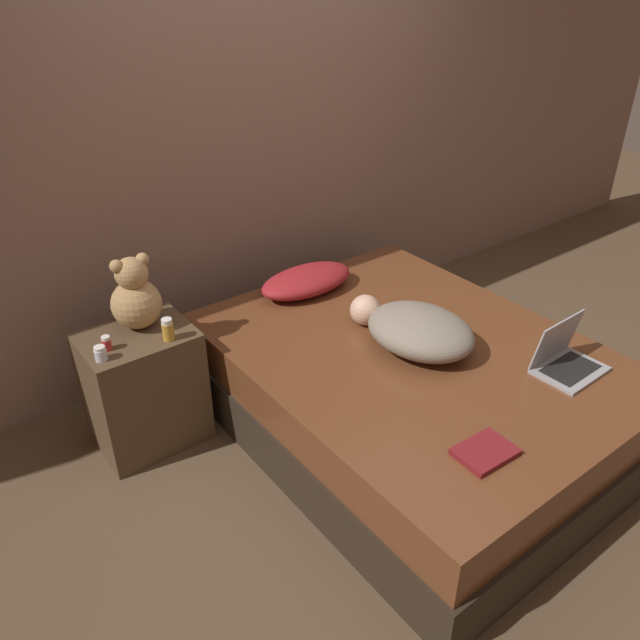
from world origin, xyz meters
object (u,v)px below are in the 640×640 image
(pillow, at_px, (307,280))
(book, at_px, (485,452))
(bottle_amber, at_px, (168,330))
(bottle_clear, at_px, (100,354))
(laptop, at_px, (565,358))
(teddy_bear, at_px, (135,297))
(person_lying, at_px, (416,329))
(bottle_red, at_px, (106,343))

(pillow, height_order, book, pillow)
(pillow, distance_m, bottle_amber, 0.95)
(pillow, bearing_deg, bottle_clear, -172.06)
(laptop, xyz_separation_m, bottle_amber, (-1.43, 1.14, 0.12))
(pillow, xyz_separation_m, teddy_bear, (-0.98, 0.00, 0.22))
(pillow, relative_size, teddy_bear, 1.58)
(person_lying, bearing_deg, book, -124.25)
(teddy_bear, xyz_separation_m, bottle_amber, (0.06, -0.20, -0.10))
(bottle_amber, bearing_deg, book, -62.37)
(bottle_clear, height_order, book, bottle_clear)
(pillow, distance_m, person_lying, 0.79)
(bottle_clear, bearing_deg, bottle_red, 51.27)
(bottle_clear, height_order, bottle_amber, bottle_amber)
(teddy_bear, distance_m, bottle_amber, 0.23)
(book, bearing_deg, bottle_clear, 126.78)
(bottle_red, height_order, bottle_clear, same)
(laptop, height_order, bottle_red, laptop)
(laptop, relative_size, book, 1.39)
(pillow, height_order, bottle_clear, bottle_clear)
(pillow, relative_size, book, 2.45)
(person_lying, height_order, laptop, laptop)
(teddy_bear, bearing_deg, book, -63.79)
(bottle_red, xyz_separation_m, book, (0.94, -1.39, -0.15))
(bottle_red, bearing_deg, pillow, 5.24)
(person_lying, bearing_deg, bottle_clear, 145.52)
(teddy_bear, distance_m, book, 1.70)
(laptop, xyz_separation_m, bottle_clear, (-1.74, 1.17, 0.10))
(laptop, xyz_separation_m, book, (-0.74, -0.16, -0.04))
(pillow, distance_m, teddy_bear, 1.01)
(bottle_amber, bearing_deg, bottle_clear, 175.75)
(pillow, distance_m, laptop, 1.43)
(bottle_red, bearing_deg, bottle_amber, -18.57)
(person_lying, xyz_separation_m, laptop, (0.41, -0.56, -0.04))
(bottle_amber, bearing_deg, laptop, -38.71)
(person_lying, height_order, book, person_lying)
(pillow, relative_size, bottle_amber, 5.28)
(bottle_clear, relative_size, bottle_amber, 0.63)
(laptop, distance_m, bottle_clear, 2.09)
(laptop, xyz_separation_m, teddy_bear, (-1.48, 1.34, 0.23))
(pillow, xyz_separation_m, person_lying, (0.08, -0.78, 0.03))
(person_lying, distance_m, bottle_red, 1.44)
(person_lying, relative_size, bottle_amber, 6.64)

